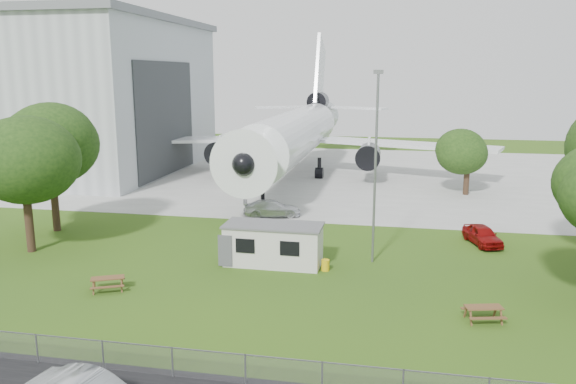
% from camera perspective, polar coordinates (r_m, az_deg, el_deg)
% --- Properties ---
extents(ground, '(160.00, 160.00, 0.00)m').
position_cam_1_polar(ground, '(32.43, -6.79, -9.67)').
color(ground, '#3D6315').
extents(concrete_apron, '(120.00, 46.00, 0.03)m').
position_cam_1_polar(concrete_apron, '(68.37, 2.87, 1.91)').
color(concrete_apron, '#B7B7B2').
rests_on(concrete_apron, ground).
extents(hangar, '(43.00, 31.00, 18.55)m').
position_cam_1_polar(hangar, '(80.19, -25.62, 9.00)').
color(hangar, '#B2B7BC').
rests_on(hangar, ground).
extents(airliner, '(46.36, 47.73, 17.69)m').
position_cam_1_polar(airliner, '(65.86, 0.92, 6.16)').
color(airliner, white).
rests_on(airliner, ground).
extents(site_cabin, '(6.76, 2.76, 2.62)m').
position_cam_1_polar(site_cabin, '(35.67, -1.46, -5.32)').
color(site_cabin, beige).
rests_on(site_cabin, ground).
extents(picnic_west, '(2.26, 2.12, 0.76)m').
position_cam_1_polar(picnic_west, '(33.46, -17.78, -9.49)').
color(picnic_west, brown).
rests_on(picnic_west, ground).
extents(picnic_east, '(2.10, 1.88, 0.76)m').
position_cam_1_polar(picnic_east, '(29.82, 19.17, -12.27)').
color(picnic_east, brown).
rests_on(picnic_east, ground).
extents(fence, '(58.00, 0.04, 1.30)m').
position_cam_1_polar(fence, '(24.44, -13.86, -17.57)').
color(fence, gray).
rests_on(fence, ground).
extents(lamp_mast, '(0.16, 0.16, 12.00)m').
position_cam_1_polar(lamp_mast, '(35.39, 8.86, 2.20)').
color(lamp_mast, slate).
rests_on(lamp_mast, ground).
extents(tree_west_big, '(7.29, 7.29, 10.41)m').
position_cam_1_polar(tree_west_big, '(45.81, -23.05, 4.54)').
color(tree_west_big, '#382619').
rests_on(tree_west_big, ground).
extents(tree_west_small, '(7.33, 7.33, 9.81)m').
position_cam_1_polar(tree_west_small, '(41.04, -25.31, 2.72)').
color(tree_west_small, '#382619').
rests_on(tree_west_small, ground).
extents(tree_far_apron, '(5.38, 5.38, 6.94)m').
position_cam_1_polar(tree_far_apron, '(58.26, 17.84, 3.80)').
color(tree_far_apron, '#382619').
rests_on(tree_far_apron, ground).
extents(car_ne_hatch, '(2.76, 4.31, 1.37)m').
position_cam_1_polar(car_ne_hatch, '(42.17, 19.15, -4.16)').
color(car_ne_hatch, maroon).
rests_on(car_ne_hatch, ground).
extents(car_apron_van, '(5.17, 3.14, 1.40)m').
position_cam_1_polar(car_apron_van, '(47.57, -1.65, -1.68)').
color(car_apron_van, white).
rests_on(car_apron_van, ground).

